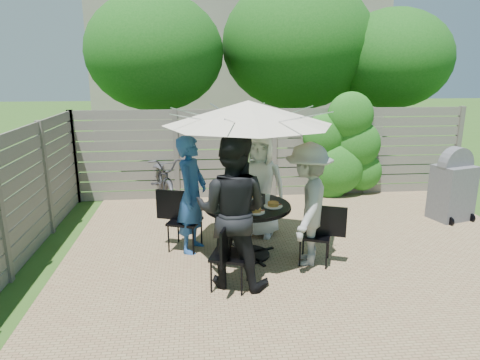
{
  "coord_description": "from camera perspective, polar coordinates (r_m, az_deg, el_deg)",
  "views": [
    {
      "loc": [
        -1.57,
        -5.54,
        2.65
      ],
      "look_at": [
        -0.98,
        0.31,
        1.09
      ],
      "focal_mm": 32.0,
      "sensor_mm": 36.0,
      "label": 1
    }
  ],
  "objects": [
    {
      "name": "person_left",
      "position": [
        6.2,
        -6.45,
        -2.01
      ],
      "size": [
        0.6,
        0.73,
        1.72
      ],
      "primitive_type": "imported",
      "rotation": [
        0.0,
        0.0,
        7.5
      ],
      "color": "#214B8F",
      "rests_on": "ground"
    },
    {
      "name": "backyard_envelope",
      "position": [
        15.92,
        0.22,
        14.72
      ],
      "size": [
        60.0,
        60.0,
        5.0
      ],
      "color": "#2E5219",
      "rests_on": "ground"
    },
    {
      "name": "plate_left",
      "position": [
        6.07,
        -2.27,
        -2.81
      ],
      "size": [
        0.26,
        0.26,
        0.06
      ],
      "color": "white",
      "rests_on": "patio_table"
    },
    {
      "name": "plate_front",
      "position": [
        5.65,
        0.2,
        -4.17
      ],
      "size": [
        0.26,
        0.26,
        0.06
      ],
      "color": "white",
      "rests_on": "patio_table"
    },
    {
      "name": "chair_front",
      "position": [
        5.32,
        -1.41,
        -11.74
      ],
      "size": [
        0.54,
        0.68,
        0.89
      ],
      "rotation": [
        0.0,
        0.0,
        1.27
      ],
      "color": "black",
      "rests_on": "ground"
    },
    {
      "name": "glass_back",
      "position": [
        6.23,
        0.65,
        -1.89
      ],
      "size": [
        0.07,
        0.07,
        0.14
      ],
      "primitive_type": "cylinder",
      "color": "silver",
      "rests_on": "patio_table"
    },
    {
      "name": "chair_right",
      "position": [
        6.05,
        10.05,
        -8.7
      ],
      "size": [
        0.65,
        0.53,
        0.85
      ],
      "rotation": [
        0.0,
        0.0,
        2.78
      ],
      "color": "black",
      "rests_on": "ground"
    },
    {
      "name": "person_front",
      "position": [
        5.17,
        -1.06,
        -4.25
      ],
      "size": [
        1.12,
        1.0,
        1.91
      ],
      "primitive_type": "imported",
      "rotation": [
        0.0,
        0.0,
        2.79
      ],
      "color": "black",
      "rests_on": "ground"
    },
    {
      "name": "plate_right",
      "position": [
        5.91,
        4.44,
        -3.33
      ],
      "size": [
        0.26,
        0.26,
        0.06
      ],
      "color": "white",
      "rests_on": "patio_table"
    },
    {
      "name": "plate_extra",
      "position": [
        5.67,
        2.12,
        -4.12
      ],
      "size": [
        0.24,
        0.24,
        0.06
      ],
      "color": "white",
      "rests_on": "patio_table"
    },
    {
      "name": "coffee_cup",
      "position": [
        6.16,
        2.42,
        -2.22
      ],
      "size": [
        0.08,
        0.08,
        0.12
      ],
      "primitive_type": "cylinder",
      "color": "#C6B293",
      "rests_on": "patio_table"
    },
    {
      "name": "chair_back",
      "position": [
        7.04,
        2.82,
        -4.76
      ],
      "size": [
        0.58,
        0.73,
        0.95
      ],
      "rotation": [
        0.0,
        0.0,
        4.38
      ],
      "color": "black",
      "rests_on": "ground"
    },
    {
      "name": "person_right",
      "position": [
        5.85,
        9.0,
        -3.29
      ],
      "size": [
        0.97,
        1.24,
        1.69
      ],
      "primitive_type": "imported",
      "rotation": [
        0.0,
        0.0,
        4.36
      ],
      "color": "#989894",
      "rests_on": "ground"
    },
    {
      "name": "syrup_jug",
      "position": [
        6.02,
        0.6,
        -2.39
      ],
      "size": [
        0.09,
        0.09,
        0.16
      ],
      "primitive_type": "cylinder",
      "color": "#59280C",
      "rests_on": "patio_table"
    },
    {
      "name": "umbrella",
      "position": [
        5.72,
        1.1,
        8.95
      ],
      "size": [
        2.94,
        2.94,
        2.22
      ],
      "rotation": [
        0.0,
        0.0,
        -0.35
      ],
      "color": "silver",
      "rests_on": "ground"
    },
    {
      "name": "glass_left",
      "position": [
        5.93,
        -1.63,
        -2.77
      ],
      "size": [
        0.07,
        0.07,
        0.14
      ],
      "primitive_type": "cylinder",
      "color": "silver",
      "rests_on": "patio_table"
    },
    {
      "name": "chair_left",
      "position": [
        6.44,
        -7.44,
        -6.92
      ],
      "size": [
        0.7,
        0.56,
        0.91
      ],
      "rotation": [
        0.0,
        0.0,
        5.95
      ],
      "color": "black",
      "rests_on": "ground"
    },
    {
      "name": "bicycle",
      "position": [
        8.44,
        -10.16,
        0.01
      ],
      "size": [
        1.16,
        2.08,
        1.04
      ],
      "primitive_type": "imported",
      "rotation": [
        0.0,
        0.0,
        0.25
      ],
      "color": "#333338",
      "rests_on": "ground"
    },
    {
      "name": "person_back",
      "position": [
        6.75,
        2.66,
        -0.75
      ],
      "size": [
        0.95,
        0.78,
        1.67
      ],
      "primitive_type": "imported",
      "rotation": [
        0.0,
        0.0,
        5.93
      ],
      "color": "white",
      "rests_on": "ground"
    },
    {
      "name": "patio_table",
      "position": [
        6.07,
        1.03,
        -5.42
      ],
      "size": [
        1.53,
        1.53,
        0.78
      ],
      "rotation": [
        0.0,
        0.0,
        -0.35
      ],
      "color": "black",
      "rests_on": "ground"
    },
    {
      "name": "plate_back",
      "position": [
        6.32,
        1.79,
        -2.1
      ],
      "size": [
        0.26,
        0.26,
        0.06
      ],
      "color": "white",
      "rests_on": "patio_table"
    },
    {
      "name": "glass_right",
      "position": [
        6.02,
        3.68,
        -2.54
      ],
      "size": [
        0.07,
        0.07,
        0.14
      ],
      "primitive_type": "cylinder",
      "color": "silver",
      "rests_on": "patio_table"
    },
    {
      "name": "bbq_grill",
      "position": [
        8.39,
        26.49,
        -0.87
      ],
      "size": [
        0.76,
        0.66,
        1.32
      ],
      "rotation": [
        0.0,
        0.0,
        0.28
      ],
      "color": "#5D5D62",
      "rests_on": "ground"
    }
  ]
}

